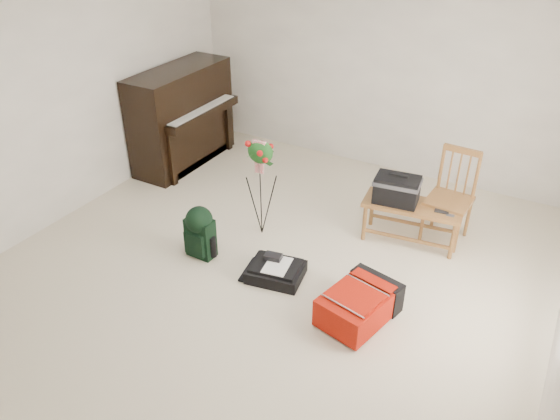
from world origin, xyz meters
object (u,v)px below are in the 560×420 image
Objects in this scene: dining_chair at (450,198)px; red_suitcase at (361,301)px; green_backpack at (200,230)px; black_duffel at (276,271)px; piano at (183,119)px; bench at (402,194)px; flower_stand at (261,189)px.

red_suitcase is (-0.29, -1.57, -0.32)m from dining_chair.
black_duffel is at bearing 5.69° from green_backpack.
piano is at bearing 165.26° from red_suitcase.
bench reaches higher than red_suitcase.
flower_stand reaches higher than dining_chair.
piano is 2.03m from flower_stand.
dining_chair is 1.63m from red_suitcase.
black_duffel is at bearing -125.34° from dining_chair.
green_backpack is (-1.60, -1.26, -0.23)m from bench.
green_backpack is at bearing -168.34° from red_suitcase.
piano is 2.21m from green_backpack.
flower_stand is (0.31, 0.65, 0.23)m from green_backpack.
flower_stand is (-1.28, -0.62, 0.00)m from bench.
red_suitcase is at bearing -31.23° from flower_stand.
bench is 1.87× the size of green_backpack.
dining_chair is 1.77× the size of green_backpack.
dining_chair is 2.54m from green_backpack.
red_suitcase is 0.90m from black_duffel.
red_suitcase is 1.61m from flower_stand.
dining_chair is at bearing 40.87° from black_duffel.
piano is 2.65× the size of black_duffel.
green_backpack is at bearing -148.93° from bench.
bench reaches higher than black_duffel.
dining_chair is 1.94m from black_duffel.
dining_chair is 1.92m from flower_stand.
bench reaches higher than green_backpack.
green_backpack is at bearing -48.04° from piano.
red_suitcase is (0.13, -1.30, -0.38)m from bench.
flower_stand is at bearing 120.89° from black_duffel.
piano is 1.54× the size of dining_chair.
bench is 0.50m from dining_chair.
bench is 1.50m from black_duffel.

